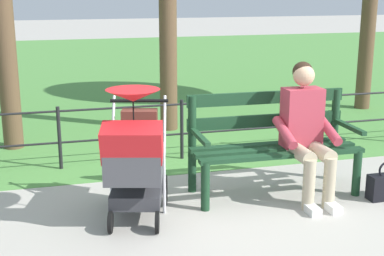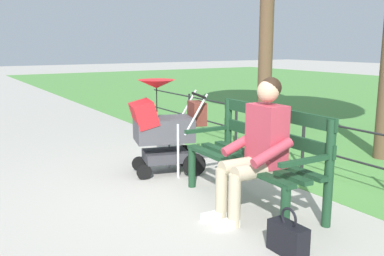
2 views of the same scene
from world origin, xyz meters
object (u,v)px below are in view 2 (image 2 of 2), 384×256
(park_bench, at_px, (258,152))
(handbag, at_px, (288,238))
(stroller, at_px, (163,126))
(person_on_bench, at_px, (257,144))

(park_bench, distance_m, handbag, 1.14)
(stroller, distance_m, handbag, 2.38)
(stroller, bearing_deg, handbag, 175.81)
(park_bench, relative_size, stroller, 1.40)
(park_bench, xyz_separation_m, handbag, (-0.95, 0.49, -0.40))
(park_bench, height_order, handbag, park_bench)
(person_on_bench, bearing_deg, handbag, 158.92)
(person_on_bench, bearing_deg, stroller, 3.56)
(person_on_bench, distance_m, stroller, 1.63)
(stroller, height_order, handbag, stroller)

